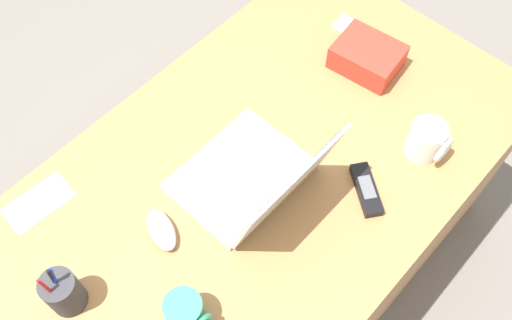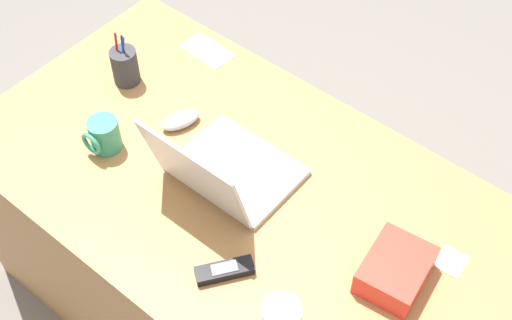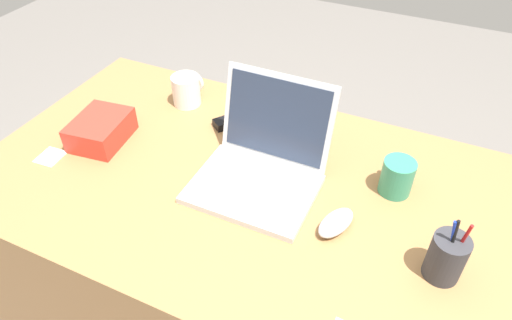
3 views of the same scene
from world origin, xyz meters
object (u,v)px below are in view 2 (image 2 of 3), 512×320
object	(u,v)px
laptop	(223,171)
cordless_phone	(225,271)
pen_holder	(125,66)
snack_bag	(395,270)
coffee_mug_tall	(104,135)
computer_mouse	(180,120)

from	to	relation	value
laptop	cordless_phone	world-z (taller)	laptop
cordless_phone	pen_holder	world-z (taller)	pen_holder
snack_bag	pen_holder	bearing A→B (deg)	-4.18
laptop	coffee_mug_tall	world-z (taller)	laptop
computer_mouse	coffee_mug_tall	world-z (taller)	coffee_mug_tall
pen_holder	laptop	bearing A→B (deg)	166.92
coffee_mug_tall	pen_holder	xyz separation A→B (m)	(0.15, -0.22, 0.01)
laptop	snack_bag	world-z (taller)	laptop
laptop	coffee_mug_tall	size ratio (longest dim) A/B	3.25
laptop	cordless_phone	distance (m)	0.27
computer_mouse	cordless_phone	distance (m)	0.50
cordless_phone	snack_bag	size ratio (longest dim) A/B	0.79
coffee_mug_tall	computer_mouse	bearing A→B (deg)	-117.56
laptop	coffee_mug_tall	distance (m)	0.35
cordless_phone	coffee_mug_tall	bearing A→B (deg)	-10.34
computer_mouse	pen_holder	xyz separation A→B (m)	(0.25, -0.03, 0.04)
coffee_mug_tall	snack_bag	world-z (taller)	coffee_mug_tall
coffee_mug_tall	cordless_phone	xyz separation A→B (m)	(-0.51, 0.09, -0.04)
coffee_mug_tall	snack_bag	distance (m)	0.84
computer_mouse	snack_bag	distance (m)	0.73
laptop	cordless_phone	xyz separation A→B (m)	(-0.18, 0.20, -0.04)
coffee_mug_tall	cordless_phone	world-z (taller)	coffee_mug_tall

